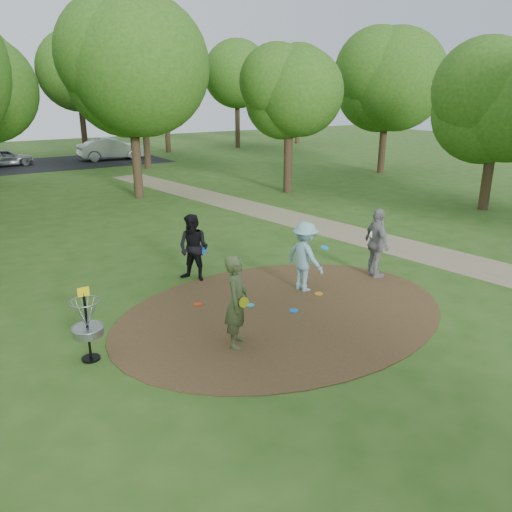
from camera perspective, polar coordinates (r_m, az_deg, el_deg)
ground at (r=12.10m, az=3.12°, el=-6.46°), size 100.00×100.00×0.00m
dirt_clearing at (r=12.09m, az=3.12°, el=-6.42°), size 8.40×8.40×0.02m
footpath at (r=17.68m, az=16.47°, el=0.95°), size 7.55×39.89×0.01m
parking_lot at (r=40.08m, az=-20.82°, el=9.94°), size 14.00×8.00×0.01m
player_observer_with_disc at (r=10.22m, az=-2.22°, el=-5.22°), size 0.83×0.85×1.97m
player_throwing_with_disc at (r=13.14m, az=5.60°, el=-0.08°), size 1.18×1.29×1.87m
player_walking_with_disc at (r=13.89m, az=-7.14°, el=0.92°), size 1.10×1.16×1.88m
player_waiting_with_disc at (r=14.41m, az=13.64°, el=1.41°), size 0.82×1.26×1.99m
disc_ground_cyan at (r=12.41m, az=-0.69°, el=-5.63°), size 0.22×0.22×0.02m
disc_ground_blue at (r=12.14m, az=4.34°, el=-6.24°), size 0.22×0.22×0.02m
disc_ground_red at (r=12.54m, az=-6.66°, el=-5.49°), size 0.22×0.22×0.02m
car_left at (r=39.73m, az=-26.79°, el=10.02°), size 3.73×1.70×1.24m
car_right at (r=40.64m, az=-16.18°, el=11.68°), size 5.11×2.08×1.65m
disc_ground_orange at (r=13.18m, az=7.18°, el=-4.28°), size 0.22×0.22×0.02m
disc_golf_basket at (r=10.25m, az=-18.80°, el=-6.87°), size 0.63×0.63×1.54m
tree_ring at (r=20.44m, az=-7.64°, el=18.95°), size 37.57×45.27×9.15m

